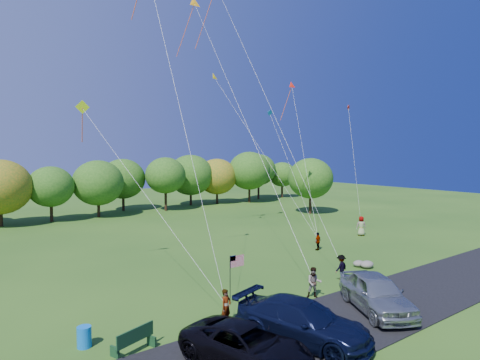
{
  "coord_description": "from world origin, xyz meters",
  "views": [
    {
      "loc": [
        -18.01,
        -17.41,
        8.58
      ],
      "look_at": [
        -0.1,
        6.0,
        6.47
      ],
      "focal_mm": 32.0,
      "sensor_mm": 36.0,
      "label": 1
    }
  ],
  "objects_px": {
    "trash_barrel": "(84,337)",
    "flyer_b": "(314,283)",
    "flyer_a": "(226,307)",
    "flyer_d": "(318,241)",
    "minivan_navy": "(303,321)",
    "flyer_c": "(341,267)",
    "flyer_e": "(361,226)",
    "park_bench": "(135,339)",
    "minivan_silver": "(376,293)",
    "minivan_dark": "(246,345)"
  },
  "relations": [
    {
      "from": "trash_barrel",
      "to": "flyer_b",
      "type": "bearing_deg",
      "value": -8.18
    },
    {
      "from": "flyer_a",
      "to": "flyer_d",
      "type": "bearing_deg",
      "value": 10.88
    },
    {
      "from": "minivan_navy",
      "to": "flyer_d",
      "type": "xyz_separation_m",
      "value": [
        13.73,
        11.58,
        -0.2
      ]
    },
    {
      "from": "flyer_b",
      "to": "flyer_c",
      "type": "distance_m",
      "value": 4.32
    },
    {
      "from": "flyer_b",
      "to": "flyer_c",
      "type": "height_order",
      "value": "flyer_b"
    },
    {
      "from": "flyer_b",
      "to": "flyer_c",
      "type": "xyz_separation_m",
      "value": [
        4.09,
        1.38,
        -0.08
      ]
    },
    {
      "from": "flyer_e",
      "to": "park_bench",
      "type": "distance_m",
      "value": 29.7
    },
    {
      "from": "flyer_b",
      "to": "park_bench",
      "type": "bearing_deg",
      "value": -140.56
    },
    {
      "from": "flyer_c",
      "to": "park_bench",
      "type": "xyz_separation_m",
      "value": [
        -15.1,
        -1.39,
        -0.23
      ]
    },
    {
      "from": "flyer_c",
      "to": "flyer_d",
      "type": "bearing_deg",
      "value": -131.84
    },
    {
      "from": "flyer_b",
      "to": "park_bench",
      "type": "distance_m",
      "value": 11.02
    },
    {
      "from": "minivan_silver",
      "to": "park_bench",
      "type": "xyz_separation_m",
      "value": [
        -12.01,
        3.47,
        -0.44
      ]
    },
    {
      "from": "minivan_dark",
      "to": "minivan_silver",
      "type": "bearing_deg",
      "value": -14.74
    },
    {
      "from": "flyer_d",
      "to": "trash_barrel",
      "type": "height_order",
      "value": "flyer_d"
    },
    {
      "from": "park_bench",
      "to": "trash_barrel",
      "type": "bearing_deg",
      "value": 111.28
    },
    {
      "from": "minivan_silver",
      "to": "trash_barrel",
      "type": "bearing_deg",
      "value": -172.34
    },
    {
      "from": "minivan_dark",
      "to": "flyer_a",
      "type": "xyz_separation_m",
      "value": [
        1.66,
        3.7,
        0.05
      ]
    },
    {
      "from": "flyer_b",
      "to": "flyer_e",
      "type": "xyz_separation_m",
      "value": [
        17.11,
        9.51,
        0.07
      ]
    },
    {
      "from": "park_bench",
      "to": "flyer_b",
      "type": "bearing_deg",
      "value": -18.7
    },
    {
      "from": "flyer_e",
      "to": "minivan_dark",
      "type": "bearing_deg",
      "value": 63.85
    },
    {
      "from": "minivan_dark",
      "to": "park_bench",
      "type": "distance_m",
      "value": 4.82
    },
    {
      "from": "flyer_b",
      "to": "minivan_dark",
      "type": "bearing_deg",
      "value": -115.61
    },
    {
      "from": "minivan_navy",
      "to": "trash_barrel",
      "type": "xyz_separation_m",
      "value": [
        -7.84,
        5.46,
        -0.51
      ]
    },
    {
      "from": "minivan_dark",
      "to": "flyer_e",
      "type": "height_order",
      "value": "flyer_e"
    },
    {
      "from": "flyer_c",
      "to": "flyer_e",
      "type": "distance_m",
      "value": 15.36
    },
    {
      "from": "flyer_c",
      "to": "trash_barrel",
      "type": "distance_m",
      "value": 16.64
    },
    {
      "from": "minivan_dark",
      "to": "flyer_b",
      "type": "height_order",
      "value": "flyer_b"
    },
    {
      "from": "minivan_dark",
      "to": "park_bench",
      "type": "bearing_deg",
      "value": 113.98
    },
    {
      "from": "minivan_silver",
      "to": "flyer_a",
      "type": "xyz_separation_m",
      "value": [
        -7.26,
        3.48,
        -0.15
      ]
    },
    {
      "from": "park_bench",
      "to": "trash_barrel",
      "type": "xyz_separation_m",
      "value": [
        -1.53,
        1.82,
        -0.13
      ]
    },
    {
      "from": "flyer_a",
      "to": "trash_barrel",
      "type": "distance_m",
      "value": 6.55
    },
    {
      "from": "flyer_a",
      "to": "trash_barrel",
      "type": "xyz_separation_m",
      "value": [
        -6.28,
        1.8,
        -0.43
      ]
    },
    {
      "from": "flyer_a",
      "to": "flyer_d",
      "type": "height_order",
      "value": "flyer_a"
    },
    {
      "from": "minivan_navy",
      "to": "flyer_e",
      "type": "height_order",
      "value": "flyer_e"
    },
    {
      "from": "minivan_silver",
      "to": "flyer_b",
      "type": "relative_size",
      "value": 3.18
    },
    {
      "from": "flyer_d",
      "to": "flyer_e",
      "type": "bearing_deg",
      "value": 174.63
    },
    {
      "from": "minivan_dark",
      "to": "flyer_c",
      "type": "bearing_deg",
      "value": 6.81
    },
    {
      "from": "flyer_d",
      "to": "minivan_silver",
      "type": "bearing_deg",
      "value": 38.32
    },
    {
      "from": "flyer_b",
      "to": "flyer_e",
      "type": "distance_m",
      "value": 19.58
    },
    {
      "from": "minivan_dark",
      "to": "minivan_navy",
      "type": "xyz_separation_m",
      "value": [
        3.21,
        0.04,
        0.14
      ]
    },
    {
      "from": "flyer_d",
      "to": "flyer_e",
      "type": "xyz_separation_m",
      "value": [
        8.08,
        1.59,
        0.2
      ]
    },
    {
      "from": "flyer_c",
      "to": "trash_barrel",
      "type": "relative_size",
      "value": 1.78
    },
    {
      "from": "park_bench",
      "to": "trash_barrel",
      "type": "distance_m",
      "value": 2.38
    },
    {
      "from": "minivan_dark",
      "to": "flyer_a",
      "type": "height_order",
      "value": "flyer_a"
    },
    {
      "from": "park_bench",
      "to": "minivan_silver",
      "type": "bearing_deg",
      "value": -34.88
    },
    {
      "from": "minivan_silver",
      "to": "trash_barrel",
      "type": "relative_size",
      "value": 6.23
    },
    {
      "from": "flyer_a",
      "to": "minivan_silver",
      "type": "bearing_deg",
      "value": -42.13
    },
    {
      "from": "trash_barrel",
      "to": "minivan_navy",
      "type": "bearing_deg",
      "value": -34.87
    },
    {
      "from": "flyer_e",
      "to": "trash_barrel",
      "type": "xyz_separation_m",
      "value": [
        -29.65,
        -7.71,
        -0.51
      ]
    },
    {
      "from": "flyer_c",
      "to": "park_bench",
      "type": "bearing_deg",
      "value": 0.51
    }
  ]
}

